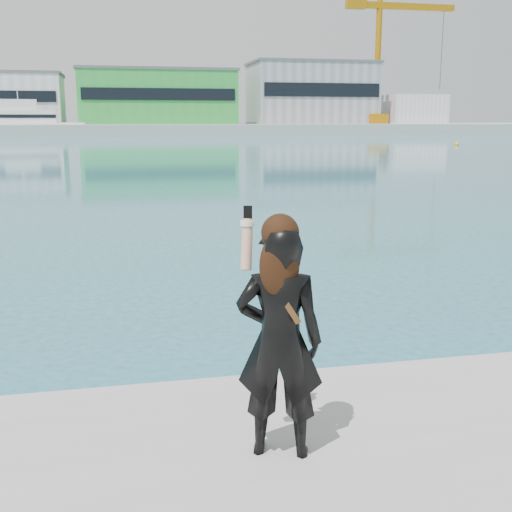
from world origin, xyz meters
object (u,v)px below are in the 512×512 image
(dock_crane, at_px, (383,58))
(buoy_near, at_px, (457,145))
(woman, at_px, (279,335))
(motor_yacht, at_px, (28,123))

(dock_crane, bearing_deg, buoy_near, -104.89)
(dock_crane, distance_m, woman, 134.09)
(motor_yacht, bearing_deg, woman, -92.28)
(dock_crane, height_order, motor_yacht, dock_crane)
(dock_crane, relative_size, woman, 14.71)
(buoy_near, bearing_deg, motor_yacht, 135.54)
(woman, bearing_deg, motor_yacht, -65.23)
(dock_crane, xyz_separation_m, motor_yacht, (-68.41, -5.98, -12.75))
(dock_crane, bearing_deg, motor_yacht, -175.01)
(buoy_near, relative_size, woman, 0.31)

